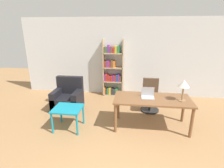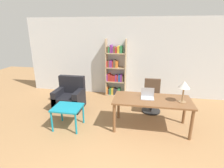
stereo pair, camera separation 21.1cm
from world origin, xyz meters
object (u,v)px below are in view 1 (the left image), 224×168
Objects in this scene: table_lamp at (184,85)px; side_table_blue at (68,111)px; bookshelf at (112,71)px; desk at (152,102)px; office_chair at (150,96)px; armchair at (68,99)px; laptop at (148,95)px.

table_lamp is 2.74m from side_table_blue.
table_lamp is 2.80m from bookshelf.
office_chair is (0.05, 0.95, -0.24)m from desk.
armchair is at bearing 165.98° from table_lamp.
laptop reaches higher than armchair.
laptop is 1.00m from office_chair.
bookshelf reaches higher than side_table_blue.
laptop is (-0.11, 0.04, 0.15)m from desk.
office_chair is at bearing -40.03° from bookshelf.
table_lamp is at bearing -7.46° from laptop.
office_chair is (-0.61, 1.01, -0.72)m from table_lamp.
side_table_blue is 2.51m from bookshelf.
table_lamp is 0.74× the size of side_table_blue.
armchair is at bearing 163.84° from laptop.
table_lamp is 1.38m from office_chair.
side_table_blue is at bearing -168.56° from laptop.
desk is at bearing -16.39° from armchair.
office_chair is at bearing 121.17° from table_lamp.
office_chair is at bearing 87.03° from desk.
laptop is at bearing -60.68° from bookshelf.
table_lamp is at bearing -14.02° from armchair.
table_lamp is (0.66, -0.06, 0.48)m from desk.
table_lamp is 0.52× the size of office_chair.
side_table_blue is (-1.99, -0.34, -0.20)m from desk.
laptop is 0.15× the size of bookshelf.
armchair reaches higher than office_chair.
bookshelf reaches higher than office_chair.
desk is at bearing -92.97° from office_chair.
side_table_blue is (-2.04, -1.29, 0.04)m from office_chair.
laptop is 2.42m from armchair.
bookshelf is at bearing 132.16° from table_lamp.
armchair is at bearing 110.99° from side_table_blue.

